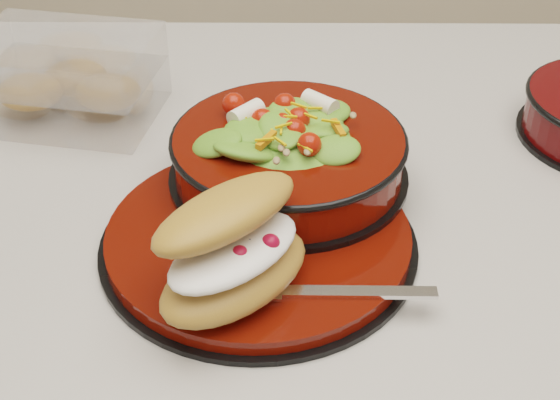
{
  "coord_description": "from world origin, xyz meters",
  "views": [
    {
      "loc": [
        -0.04,
        -0.71,
        1.37
      ],
      "look_at": [
        -0.05,
        -0.12,
        0.94
      ],
      "focal_mm": 50.0,
      "sensor_mm": 36.0,
      "label": 1
    }
  ],
  "objects_px": {
    "fork": "(327,292)",
    "pastry_box": "(67,79)",
    "dinner_plate": "(259,239)",
    "croissant": "(234,249)",
    "salad_bowl": "(289,147)"
  },
  "relations": [
    {
      "from": "fork",
      "to": "pastry_box",
      "type": "relative_size",
      "value": 0.76
    },
    {
      "from": "dinner_plate",
      "to": "pastry_box",
      "type": "height_order",
      "value": "pastry_box"
    },
    {
      "from": "dinner_plate",
      "to": "fork",
      "type": "relative_size",
      "value": 1.73
    },
    {
      "from": "dinner_plate",
      "to": "croissant",
      "type": "height_order",
      "value": "croissant"
    },
    {
      "from": "salad_bowl",
      "to": "dinner_plate",
      "type": "bearing_deg",
      "value": -107.48
    },
    {
      "from": "pastry_box",
      "to": "fork",
      "type": "bearing_deg",
      "value": -38.47
    },
    {
      "from": "salad_bowl",
      "to": "fork",
      "type": "bearing_deg",
      "value": -79.24
    },
    {
      "from": "fork",
      "to": "pastry_box",
      "type": "xyz_separation_m",
      "value": [
        -0.29,
        0.33,
        0.02
      ]
    },
    {
      "from": "croissant",
      "to": "pastry_box",
      "type": "height_order",
      "value": "croissant"
    },
    {
      "from": "salad_bowl",
      "to": "croissant",
      "type": "relative_size",
      "value": 1.38
    },
    {
      "from": "dinner_plate",
      "to": "fork",
      "type": "bearing_deg",
      "value": -54.74
    },
    {
      "from": "salad_bowl",
      "to": "fork",
      "type": "distance_m",
      "value": 0.18
    },
    {
      "from": "fork",
      "to": "pastry_box",
      "type": "bearing_deg",
      "value": 41.44
    },
    {
      "from": "dinner_plate",
      "to": "croissant",
      "type": "distance_m",
      "value": 0.1
    },
    {
      "from": "dinner_plate",
      "to": "pastry_box",
      "type": "bearing_deg",
      "value": 132.83
    }
  ]
}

